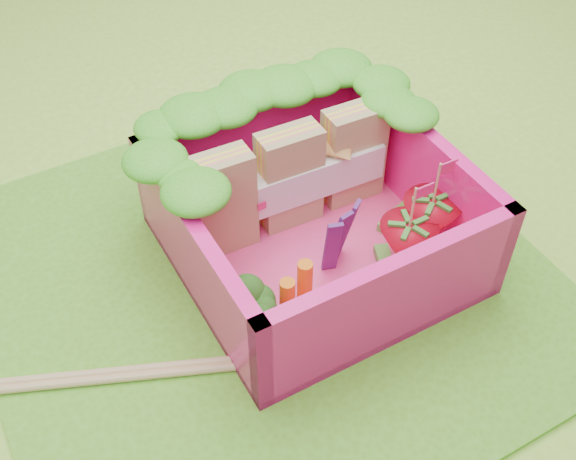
# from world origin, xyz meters

# --- Properties ---
(ground) EXTENTS (14.00, 14.00, 0.00)m
(ground) POSITION_xyz_m (0.00, 0.00, 0.00)
(ground) COLOR #91CA39
(ground) RESTS_ON ground
(placemat) EXTENTS (2.60, 2.60, 0.03)m
(placemat) POSITION_xyz_m (0.00, 0.00, 0.01)
(placemat) COLOR #5DA725
(placemat) RESTS_ON ground
(bento_floor) EXTENTS (1.30, 1.30, 0.05)m
(bento_floor) POSITION_xyz_m (0.30, 0.00, 0.06)
(bento_floor) COLOR #FF4189
(bento_floor) RESTS_ON placemat
(bento_box) EXTENTS (1.30, 1.30, 0.55)m
(bento_box) POSITION_xyz_m (0.30, 0.00, 0.31)
(bento_box) COLOR #FF1583
(bento_box) RESTS_ON placemat
(lettuce_ruffle) EXTENTS (1.43, 0.77, 0.11)m
(lettuce_ruffle) POSITION_xyz_m (0.30, 0.45, 0.64)
(lettuce_ruffle) COLOR #3B991B
(lettuce_ruffle) RESTS_ON bento_box
(sandwich_stack) EXTENTS (1.06, 0.21, 0.55)m
(sandwich_stack) POSITION_xyz_m (0.30, 0.25, 0.35)
(sandwich_stack) COLOR tan
(sandwich_stack) RESTS_ON bento_floor
(broccoli) EXTENTS (0.33, 0.33, 0.27)m
(broccoli) POSITION_xyz_m (-0.22, -0.32, 0.27)
(broccoli) COLOR #588B43
(broccoli) RESTS_ON bento_floor
(carrot_sticks) EXTENTS (0.17, 0.09, 0.29)m
(carrot_sticks) POSITION_xyz_m (0.02, -0.30, 0.21)
(carrot_sticks) COLOR orange
(carrot_sticks) RESTS_ON bento_floor
(purple_wedges) EXTENTS (0.19, 0.11, 0.38)m
(purple_wedges) POSITION_xyz_m (0.33, -0.15, 0.27)
(purple_wedges) COLOR #4F1A5E
(purple_wedges) RESTS_ON bento_floor
(strawberry_left) EXTENTS (0.28, 0.28, 0.52)m
(strawberry_left) POSITION_xyz_m (0.61, -0.32, 0.22)
(strawberry_left) COLOR red
(strawberry_left) RESTS_ON bento_floor
(strawberry_right) EXTENTS (0.28, 0.28, 0.52)m
(strawberry_right) POSITION_xyz_m (0.80, -0.24, 0.23)
(strawberry_right) COLOR red
(strawberry_right) RESTS_ON bento_floor
(snap_peas) EXTENTS (0.54, 0.54, 0.05)m
(snap_peas) POSITION_xyz_m (0.65, -0.18, 0.11)
(snap_peas) COLOR #57AD36
(snap_peas) RESTS_ON bento_floor
(chopsticks) EXTENTS (1.87, 0.80, 0.04)m
(chopsticks) POSITION_xyz_m (-0.90, -0.16, 0.05)
(chopsticks) COLOR tan
(chopsticks) RESTS_ON placemat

